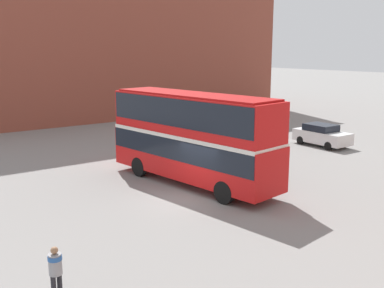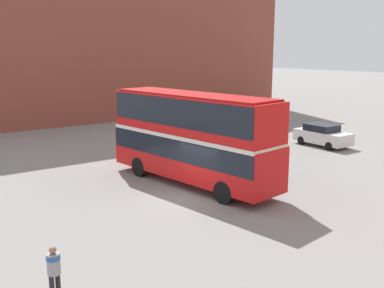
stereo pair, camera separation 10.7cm
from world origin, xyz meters
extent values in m
plane|color=gray|center=(0.00, 0.00, 0.00)|extent=(240.00, 240.00, 0.00)
cube|color=brown|center=(-28.08, 9.62, 8.93)|extent=(9.54, 39.35, 17.86)
cube|color=red|center=(-1.93, 1.83, 1.55)|extent=(10.57, 3.95, 2.17)
cube|color=red|center=(-1.93, 1.83, 3.66)|extent=(10.41, 3.85, 2.05)
cube|color=black|center=(-1.93, 1.83, 2.04)|extent=(10.47, 3.96, 1.07)
cube|color=black|center=(-1.93, 1.83, 3.90)|extent=(10.26, 3.86, 1.40)
cube|color=silver|center=(-1.93, 1.83, 2.66)|extent=(10.47, 3.96, 0.20)
cube|color=#A91111|center=(-1.93, 1.83, 4.73)|extent=(9.92, 3.61, 0.10)
cylinder|color=black|center=(1.18, 3.41, 0.54)|extent=(1.12, 0.45, 1.09)
cylinder|color=black|center=(1.50, 1.20, 0.54)|extent=(1.12, 0.45, 1.09)
cylinder|color=black|center=(-5.15, 2.49, 0.54)|extent=(1.12, 0.45, 1.09)
cylinder|color=black|center=(-4.84, 0.28, 0.54)|extent=(1.12, 0.45, 1.09)
cylinder|color=#232328|center=(4.93, -7.75, 0.39)|extent=(0.15, 0.15, 0.78)
cylinder|color=gray|center=(4.99, -7.86, 1.08)|extent=(0.51, 0.51, 0.61)
cylinder|color=#28569E|center=(4.99, -7.86, 1.28)|extent=(0.54, 0.54, 0.14)
sphere|color=#936B4C|center=(4.99, -7.86, 1.50)|extent=(0.21, 0.21, 0.21)
cube|color=silver|center=(-4.13, 15.24, 0.68)|extent=(4.14, 1.90, 0.85)
cube|color=black|center=(-4.30, 15.24, 1.35)|extent=(2.16, 1.70, 0.49)
cylinder|color=black|center=(-2.85, 16.08, 0.30)|extent=(0.61, 0.22, 0.61)
cylinder|color=black|center=(-2.86, 14.38, 0.30)|extent=(0.61, 0.22, 0.61)
cylinder|color=black|center=(-5.41, 16.10, 0.30)|extent=(0.61, 0.22, 0.61)
cylinder|color=black|center=(-5.42, 14.39, 0.30)|extent=(0.61, 0.22, 0.61)
camera|label=1|loc=(16.64, -11.50, 6.96)|focal=42.00mm
camera|label=2|loc=(16.70, -11.42, 6.96)|focal=42.00mm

